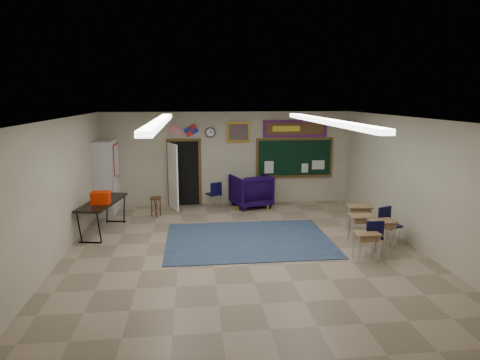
{
  "coord_description": "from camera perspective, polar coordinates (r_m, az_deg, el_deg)",
  "views": [
    {
      "loc": [
        -1.11,
        -9.14,
        3.47
      ],
      "look_at": [
        0.07,
        1.5,
        1.37
      ],
      "focal_mm": 32.0,
      "sensor_mm": 36.0,
      "label": 1
    }
  ],
  "objects": [
    {
      "name": "student_chair_reading",
      "position": [
        13.53,
        -3.54,
        -1.97
      ],
      "size": [
        0.56,
        0.56,
        0.84
      ],
      "primitive_type": null,
      "rotation": [
        0.0,
        0.0,
        3.56
      ],
      "color": "black",
      "rests_on": "floor"
    },
    {
      "name": "student_desk_back_left",
      "position": [
        9.61,
        16.48,
        -8.32
      ],
      "size": [
        0.53,
        0.4,
        0.63
      ],
      "rotation": [
        0.0,
        0.0,
        0.0
      ],
      "color": "#9F754A",
      "rests_on": "floor"
    },
    {
      "name": "wingback_armchair",
      "position": [
        13.63,
        1.47,
        -1.42
      ],
      "size": [
        1.4,
        1.42,
        1.04
      ],
      "primitive_type": "imported",
      "rotation": [
        0.0,
        0.0,
        3.43
      ],
      "color": "black",
      "rests_on": "floor"
    },
    {
      "name": "student_desk_front_right",
      "position": [
        11.43,
        15.55,
        -4.86
      ],
      "size": [
        0.67,
        0.54,
        0.74
      ],
      "rotation": [
        0.0,
        0.0,
        -0.14
      ],
      "color": "#9F754A",
      "rests_on": "floor"
    },
    {
      "name": "doorway",
      "position": [
        13.71,
        -7.87,
        0.84
      ],
      "size": [
        1.1,
        0.89,
        2.16
      ],
      "color": "black",
      "rests_on": "back_wall"
    },
    {
      "name": "left_wall",
      "position": [
        9.79,
        -23.36,
        -1.46
      ],
      "size": [
        0.04,
        9.0,
        3.0
      ],
      "primitive_type": "cube",
      "color": "beige",
      "rests_on": "floor"
    },
    {
      "name": "ceiling",
      "position": [
        9.22,
        0.6,
        8.15
      ],
      "size": [
        8.0,
        9.0,
        0.04
      ],
      "primitive_type": "cube",
      "color": "silver",
      "rests_on": "back_wall"
    },
    {
      "name": "bulletin_board",
      "position": [
        14.04,
        7.38,
        6.82
      ],
      "size": [
        2.1,
        0.05,
        0.55
      ],
      "color": "#B20F1B",
      "rests_on": "back_wall"
    },
    {
      "name": "chalkboard",
      "position": [
        14.14,
        7.28,
        2.83
      ],
      "size": [
        2.55,
        0.14,
        1.3
      ],
      "color": "brown",
      "rests_on": "back_wall"
    },
    {
      "name": "area_rug",
      "position": [
        10.61,
        1.13,
        -7.97
      ],
      "size": [
        4.0,
        3.0,
        0.02
      ],
      "primitive_type": "cube",
      "color": "#374E69",
      "rests_on": "floor"
    },
    {
      "name": "framed_art_print",
      "position": [
        13.73,
        -0.2,
        6.4
      ],
      "size": [
        0.75,
        0.05,
        0.65
      ],
      "color": "#A27C1F",
      "rests_on": "back_wall"
    },
    {
      "name": "wall_clock",
      "position": [
        13.66,
        -3.98,
        6.35
      ],
      "size": [
        0.32,
        0.05,
        0.32
      ],
      "color": "black",
      "rests_on": "back_wall"
    },
    {
      "name": "floor",
      "position": [
        9.84,
        0.57,
        -9.58
      ],
      "size": [
        9.0,
        9.0,
        0.0
      ],
      "primitive_type": "plane",
      "color": "tan",
      "rests_on": "ground"
    },
    {
      "name": "student_desk_back_right",
      "position": [
        10.46,
        18.36,
        -6.69
      ],
      "size": [
        0.6,
        0.47,
        0.68
      ],
      "rotation": [
        0.0,
        0.0,
        0.08
      ],
      "color": "#9F754A",
      "rests_on": "floor"
    },
    {
      "name": "right_wall",
      "position": [
        10.66,
        22.46,
        -0.43
      ],
      "size": [
        0.04,
        9.0,
        3.0
      ],
      "primitive_type": "cube",
      "color": "beige",
      "rests_on": "floor"
    },
    {
      "name": "folding_table",
      "position": [
        11.64,
        -17.77,
        -4.5
      ],
      "size": [
        1.02,
        2.08,
        1.14
      ],
      "rotation": [
        0.0,
        0.0,
        -0.18
      ],
      "color": "black",
      "rests_on": "floor"
    },
    {
      "name": "back_wall",
      "position": [
        13.83,
        -1.66,
        2.88
      ],
      "size": [
        8.0,
        0.04,
        3.0
      ],
      "primitive_type": "cube",
      "color": "beige",
      "rests_on": "floor"
    },
    {
      "name": "wooden_stool",
      "position": [
        12.8,
        -11.14,
        -3.49
      ],
      "size": [
        0.32,
        0.32,
        0.57
      ],
      "color": "#4C2C17",
      "rests_on": "floor"
    },
    {
      "name": "storage_cabinet",
      "position": [
        13.46,
        -17.37,
        0.41
      ],
      "size": [
        0.59,
        1.25,
        2.2
      ],
      "color": "beige",
      "rests_on": "floor"
    },
    {
      "name": "wall_flags",
      "position": [
        13.62,
        -7.59,
        6.81
      ],
      "size": [
        1.16,
        0.06,
        0.7
      ],
      "primitive_type": null,
      "color": "red",
      "rests_on": "back_wall"
    },
    {
      "name": "student_chair_desk_b",
      "position": [
        10.8,
        19.36,
        -5.86
      ],
      "size": [
        0.57,
        0.57,
        0.88
      ],
      "primitive_type": null,
      "rotation": [
        0.0,
        0.0,
        0.39
      ],
      "color": "black",
      "rests_on": "floor"
    },
    {
      "name": "student_desk_front_left",
      "position": [
        10.74,
        15.81,
        -6.08
      ],
      "size": [
        0.57,
        0.43,
        0.68
      ],
      "rotation": [
        0.0,
        0.0,
        0.0
      ],
      "color": "#9F754A",
      "rests_on": "floor"
    },
    {
      "name": "student_chair_desk_a",
      "position": [
        9.93,
        17.1,
        -7.32
      ],
      "size": [
        0.43,
        0.43,
        0.84
      ],
      "primitive_type": null,
      "rotation": [
        0.0,
        0.0,
        3.11
      ],
      "color": "black",
      "rests_on": "floor"
    },
    {
      "name": "fluorescent_strips",
      "position": [
        9.22,
        0.6,
        7.78
      ],
      "size": [
        3.86,
        6.0,
        0.1
      ],
      "primitive_type": null,
      "color": "white",
      "rests_on": "ceiling"
    },
    {
      "name": "front_wall",
      "position": [
        5.16,
        6.72,
        -11.46
      ],
      "size": [
        8.0,
        0.04,
        3.0
      ],
      "primitive_type": "cube",
      "color": "beige",
      "rests_on": "floor"
    }
  ]
}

